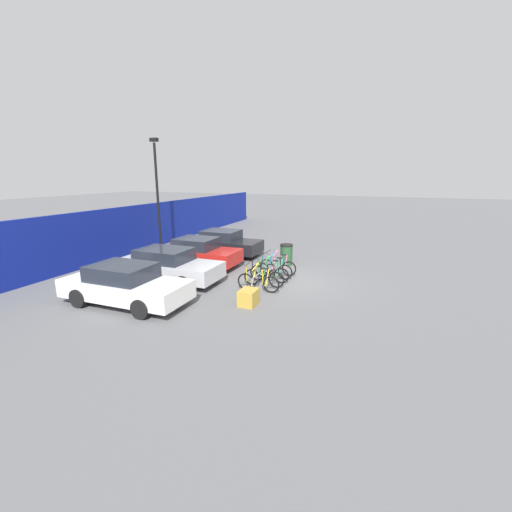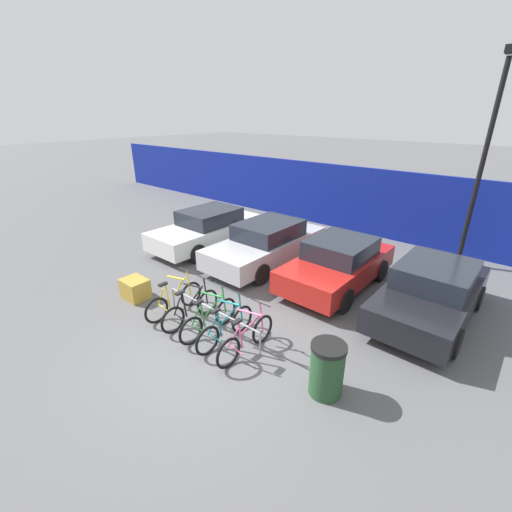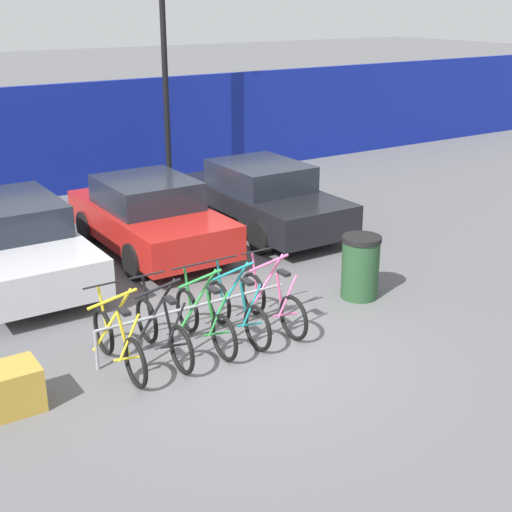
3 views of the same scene
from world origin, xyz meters
name	(u,v)px [view 3 (image 3 of 3)]	position (x,y,z in m)	size (l,w,h in m)	color
ground_plane	(250,352)	(0.00, 0.00, 0.00)	(120.00, 120.00, 0.00)	#59595B
hoarding_wall	(34,143)	(0.00, 9.50, 1.33)	(36.00, 0.16, 2.67)	navy
bike_rack	(195,311)	(-0.48, 0.68, 0.47)	(2.95, 0.04, 0.57)	gray
bicycle_yellow	(119,343)	(-1.68, 0.53, 0.38)	(0.68, 1.71, 1.05)	black
bicycle_black	(163,331)	(-1.04, 0.53, 0.38)	(0.68, 1.71, 1.05)	black
bicycle_green	(205,320)	(-0.41, 0.53, 0.38)	(0.68, 1.71, 1.05)	black
bicycle_teal	(237,312)	(0.12, 0.53, 0.38)	(0.68, 1.71, 1.05)	black
bicycle_pink	(272,302)	(0.73, 0.53, 0.38)	(0.68, 1.71, 1.05)	black
car_silver	(12,240)	(-1.92, 4.49, 0.69)	(1.91, 4.52, 1.40)	#B7B7BC
car_red	(149,216)	(0.64, 4.55, 0.69)	(1.91, 3.98, 1.40)	red
car_black	(262,197)	(3.17, 4.50, 0.69)	(1.91, 4.17, 1.40)	black
lamp_post	(164,45)	(3.01, 8.50, 3.51)	(0.24, 0.44, 6.31)	black
trash_bin	(360,267)	(2.52, 0.66, 0.52)	(0.63, 0.63, 1.03)	#234728
cargo_crate	(10,389)	(-3.14, 0.32, 0.28)	(0.70, 0.56, 0.55)	#B28C33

